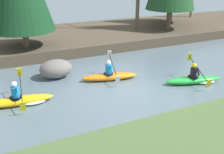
% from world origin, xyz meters
% --- Properties ---
extents(ground_plane, '(90.00, 90.00, 0.00)m').
position_xyz_m(ground_plane, '(0.00, 0.00, 0.00)').
color(ground_plane, slate).
extents(riverbank_far, '(44.00, 8.03, 0.64)m').
position_xyz_m(riverbank_far, '(0.00, 9.64, 0.32)').
color(riverbank_far, '#4C4233').
rests_on(riverbank_far, ground).
extents(kayaker_lead, '(2.78, 2.05, 1.20)m').
position_xyz_m(kayaker_lead, '(3.08, -0.23, 0.20)').
color(kayaker_lead, green).
rests_on(kayaker_lead, ground).
extents(kayaker_middle, '(2.79, 2.05, 1.20)m').
position_xyz_m(kayaker_middle, '(-0.41, 1.82, 0.22)').
color(kayaker_middle, orange).
rests_on(kayaker_middle, ground).
extents(kayaker_trailing, '(2.79, 2.07, 1.20)m').
position_xyz_m(kayaker_trailing, '(-4.63, 1.03, 0.20)').
color(kayaker_trailing, yellow).
rests_on(kayaker_trailing, ground).
extents(boulder_midstream, '(1.60, 1.25, 0.90)m').
position_xyz_m(boulder_midstream, '(-2.68, 3.24, 0.45)').
color(boulder_midstream, slate).
rests_on(boulder_midstream, ground).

